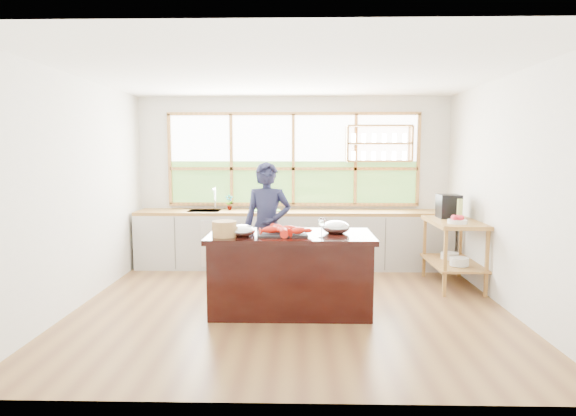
{
  "coord_description": "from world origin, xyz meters",
  "views": [
    {
      "loc": [
        0.1,
        -5.55,
        1.81
      ],
      "look_at": [
        -0.04,
        0.15,
        1.15
      ],
      "focal_mm": 30.0,
      "sensor_mm": 36.0,
      "label": 1
    }
  ],
  "objects_px": {
    "cook": "(267,228)",
    "espresso_machine": "(449,206)",
    "wicker_basket": "(224,229)",
    "island": "(291,272)"
  },
  "relations": [
    {
      "from": "cook",
      "to": "espresso_machine",
      "type": "height_order",
      "value": "cook"
    },
    {
      "from": "cook",
      "to": "wicker_basket",
      "type": "xyz_separation_m",
      "value": [
        -0.41,
        -0.96,
        0.14
      ]
    },
    {
      "from": "cook",
      "to": "wicker_basket",
      "type": "distance_m",
      "value": 1.05
    },
    {
      "from": "cook",
      "to": "espresso_machine",
      "type": "bearing_deg",
      "value": 18.4
    },
    {
      "from": "espresso_machine",
      "to": "wicker_basket",
      "type": "relative_size",
      "value": 1.23
    },
    {
      "from": "island",
      "to": "espresso_machine",
      "type": "relative_size",
      "value": 5.64
    },
    {
      "from": "island",
      "to": "wicker_basket",
      "type": "xyz_separation_m",
      "value": [
        -0.72,
        -0.2,
        0.53
      ]
    },
    {
      "from": "island",
      "to": "wicker_basket",
      "type": "height_order",
      "value": "wicker_basket"
    },
    {
      "from": "espresso_machine",
      "to": "wicker_basket",
      "type": "bearing_deg",
      "value": -152.3
    },
    {
      "from": "island",
      "to": "cook",
      "type": "height_order",
      "value": "cook"
    }
  ]
}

